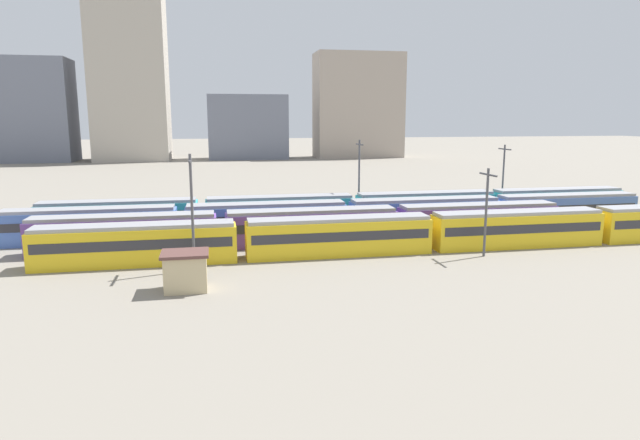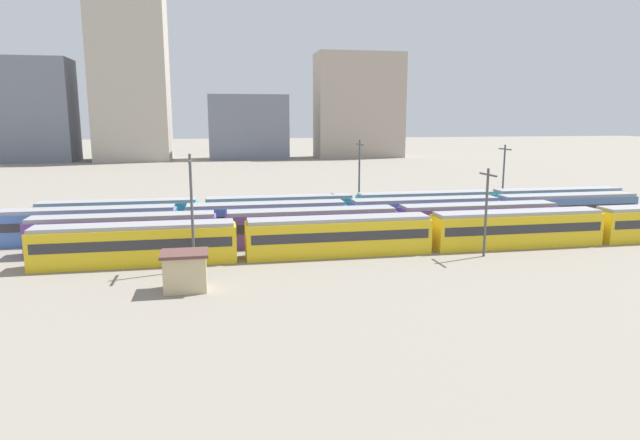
# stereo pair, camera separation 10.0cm
# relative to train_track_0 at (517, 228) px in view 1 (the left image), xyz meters

# --- Properties ---
(ground_plane) EXTENTS (600.00, 600.00, 0.00)m
(ground_plane) POSITION_rel_train_track_0_xyz_m (-34.94, 7.80, -1.90)
(ground_plane) COLOR gray
(train_track_0) EXTENTS (93.60, 3.06, 3.75)m
(train_track_0) POSITION_rel_train_track_0_xyz_m (0.00, 0.00, 0.00)
(train_track_0) COLOR yellow
(train_track_0) RESTS_ON ground_plane
(train_track_1) EXTENTS (55.80, 3.06, 3.75)m
(train_track_1) POSITION_rel_train_track_0_xyz_m (-20.65, 5.20, -0.00)
(train_track_1) COLOR #6B429E
(train_track_1) RESTS_ON ground_plane
(train_track_2) EXTENTS (74.70, 3.06, 3.75)m
(train_track_2) POSITION_rel_train_track_0_xyz_m (-15.46, 10.40, 0.00)
(train_track_2) COLOR #4C70BC
(train_track_2) RESTS_ON ground_plane
(train_track_3) EXTENTS (74.70, 3.06, 3.75)m
(train_track_3) POSITION_rel_train_track_0_xyz_m (-13.28, 15.60, 0.00)
(train_track_3) COLOR teal
(train_track_3) RESTS_ON ground_plane
(catenary_pole_0) EXTENTS (0.24, 3.20, 10.19)m
(catenary_pole_0) POSITION_rel_train_track_0_xyz_m (-32.59, -3.00, 3.74)
(catenary_pole_0) COLOR #4C4C51
(catenary_pole_0) RESTS_ON ground_plane
(catenary_pole_1) EXTENTS (0.24, 3.20, 9.55)m
(catenary_pole_1) POSITION_rel_train_track_0_xyz_m (8.49, 18.41, 3.41)
(catenary_pole_1) COLOR #4C4C51
(catenary_pole_1) RESTS_ON ground_plane
(catenary_pole_2) EXTENTS (0.24, 3.20, 8.51)m
(catenary_pole_2) POSITION_rel_train_track_0_xyz_m (-5.29, -3.27, 2.87)
(catenary_pole_2) COLOR #4C4C51
(catenary_pole_2) RESTS_ON ground_plane
(catenary_pole_3) EXTENTS (0.24, 3.20, 10.38)m
(catenary_pole_3) POSITION_rel_train_track_0_xyz_m (-12.00, 18.38, 3.84)
(catenary_pole_3) COLOR #4C4C51
(catenary_pole_3) RESTS_ON ground_plane
(signal_hut) EXTENTS (3.60, 3.00, 3.04)m
(signal_hut) POSITION_rel_train_track_0_xyz_m (-33.07, -8.67, -0.35)
(signal_hut) COLOR #C6B284
(signal_hut) RESTS_ON ground_plane
(distant_building_0) EXTENTS (23.33, 15.02, 30.51)m
(distant_building_0) POSITION_rel_train_track_0_xyz_m (-83.28, 130.64, 13.35)
(distant_building_0) COLOR slate
(distant_building_0) RESTS_ON ground_plane
(distant_building_1) EXTENTS (21.95, 19.64, 50.88)m
(distant_building_1) POSITION_rel_train_track_0_xyz_m (-54.47, 130.64, 23.54)
(distant_building_1) COLOR #B2A899
(distant_building_1) RESTS_ON ground_plane
(distant_building_2) EXTENTS (25.04, 14.13, 20.26)m
(distant_building_2) POSITION_rel_train_track_0_xyz_m (-19.15, 130.64, 8.23)
(distant_building_2) COLOR slate
(distant_building_2) RESTS_ON ground_plane
(distant_building_3) EXTENTS (28.62, 13.36, 34.04)m
(distant_building_3) POSITION_rel_train_track_0_xyz_m (17.65, 130.64, 15.12)
(distant_building_3) COLOR #A89989
(distant_building_3) RESTS_ON ground_plane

